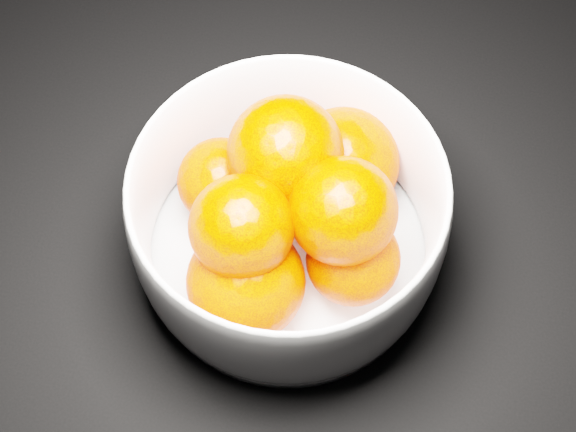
# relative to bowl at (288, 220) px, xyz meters

# --- Properties ---
(bowl) EXTENTS (0.24, 0.24, 0.12)m
(bowl) POSITION_rel_bowl_xyz_m (0.00, 0.00, 0.00)
(bowl) COLOR white
(bowl) RESTS_ON ground
(orange_pile) EXTENTS (0.18, 0.21, 0.13)m
(orange_pile) POSITION_rel_bowl_xyz_m (0.00, 0.00, 0.01)
(orange_pile) COLOR #EB3200
(orange_pile) RESTS_ON bowl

